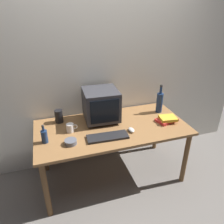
# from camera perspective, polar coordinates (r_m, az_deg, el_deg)

# --- Properties ---
(ground_plane) EXTENTS (6.00, 6.00, 0.00)m
(ground_plane) POSITION_cam_1_polar(r_m,az_deg,el_deg) (2.82, 0.00, -16.23)
(ground_plane) COLOR slate
(back_wall) EXTENTS (4.00, 0.08, 2.50)m
(back_wall) POSITION_cam_1_polar(r_m,az_deg,el_deg) (2.60, -3.24, 11.76)
(back_wall) COLOR silver
(back_wall) RESTS_ON ground
(desk) EXTENTS (1.67, 0.82, 0.70)m
(desk) POSITION_cam_1_polar(r_m,az_deg,el_deg) (2.43, 0.00, -5.36)
(desk) COLOR olive
(desk) RESTS_ON ground
(crt_monitor) EXTENTS (0.40, 0.40, 0.37)m
(crt_monitor) POSITION_cam_1_polar(r_m,az_deg,el_deg) (2.44, -2.96, 1.90)
(crt_monitor) COLOR #333338
(crt_monitor) RESTS_ON desk
(keyboard) EXTENTS (0.43, 0.17, 0.02)m
(keyboard) POSITION_cam_1_polar(r_m,az_deg,el_deg) (2.20, -1.17, -6.59)
(keyboard) COLOR black
(keyboard) RESTS_ON desk
(computer_mouse) EXTENTS (0.06, 0.10, 0.04)m
(computer_mouse) POSITION_cam_1_polar(r_m,az_deg,el_deg) (2.31, 5.13, -4.75)
(computer_mouse) COLOR beige
(computer_mouse) RESTS_ON desk
(bottle_tall) EXTENTS (0.08, 0.08, 0.36)m
(bottle_tall) POSITION_cam_1_polar(r_m,az_deg,el_deg) (2.72, 12.50, 2.64)
(bottle_tall) COLOR navy
(bottle_tall) RESTS_ON desk
(bottle_short) EXTENTS (0.06, 0.06, 0.20)m
(bottle_short) POSITION_cam_1_polar(r_m,az_deg,el_deg) (2.20, -17.50, -6.08)
(bottle_short) COLOR navy
(bottle_short) RESTS_ON desk
(book_stack) EXTENTS (0.27, 0.21, 0.06)m
(book_stack) POSITION_cam_1_polar(r_m,az_deg,el_deg) (2.56, 14.43, -1.85)
(book_stack) COLOR red
(book_stack) RESTS_ON desk
(mug) EXTENTS (0.12, 0.08, 0.09)m
(mug) POSITION_cam_1_polar(r_m,az_deg,el_deg) (2.32, -10.96, -4.12)
(mug) COLOR white
(mug) RESTS_ON desk
(cd_spindle) EXTENTS (0.12, 0.12, 0.04)m
(cd_spindle) POSITION_cam_1_polar(r_m,az_deg,el_deg) (2.14, -10.89, -7.81)
(cd_spindle) COLOR #595B66
(cd_spindle) RESTS_ON desk
(metal_canister) EXTENTS (0.09, 0.09, 0.15)m
(metal_canister) POSITION_cam_1_polar(r_m,az_deg,el_deg) (2.52, -13.93, -1.10)
(metal_canister) COLOR black
(metal_canister) RESTS_ON desk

